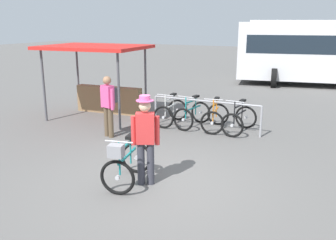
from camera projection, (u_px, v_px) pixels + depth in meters
name	position (u px, v px, depth m)	size (l,w,h in m)	color
ground_plane	(160.00, 182.00, 7.13)	(80.00, 80.00, 0.00)	#605E5B
bike_rack_rail	(205.00, 108.00, 10.35)	(3.21, 0.12, 0.88)	#99999E
racked_bike_white	(171.00, 112.00, 11.06)	(0.68, 1.12, 0.97)	black
racked_bike_teal	(192.00, 115.00, 10.78)	(0.79, 1.18, 0.97)	black
racked_bike_orange	(215.00, 117.00, 10.49)	(0.84, 1.19, 0.97)	black
racked_bike_black	(239.00, 120.00, 10.20)	(0.77, 1.15, 0.97)	black
featured_bicycle	(126.00, 163.00, 6.88)	(0.87, 1.24, 0.97)	black
person_with_featured_bike	(145.00, 137.00, 6.79)	(0.48, 0.33, 1.72)	#383842
pedestrian_with_backpack	(109.00, 103.00, 9.71)	(0.51, 0.41, 1.64)	brown
market_stall	(101.00, 73.00, 11.82)	(3.29, 2.57, 2.30)	#4C4C51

